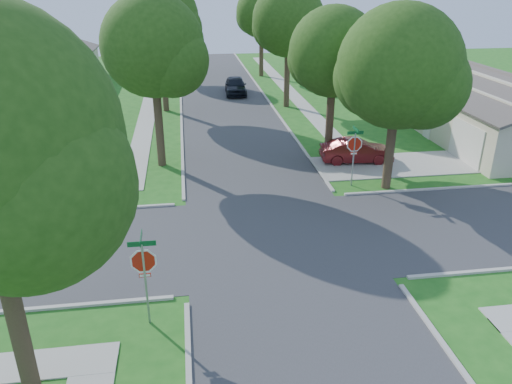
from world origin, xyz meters
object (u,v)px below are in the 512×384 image
object	(u,v)px
tree_e_near	(335,56)
tree_w_near	(154,51)
car_curb_west	(183,61)
tree_ne_corner	(400,73)
car_curb_east	(236,85)
tree_w_mid	(161,22)
car_driveway	(356,151)
stop_sign_ne	(354,147)
house_nw_far	(44,69)
tree_e_mid	(289,24)
stop_sign_sw	(144,265)
house_ne_far	(386,67)
house_ne_near	(494,115)
tree_w_far	(165,21)
tree_e_far	(262,15)

from	to	relation	value
tree_e_near	tree_w_near	xyz separation A→B (m)	(-9.40, 0.00, 0.47)
tree_e_near	car_curb_west	world-z (taller)	tree_e_near
tree_ne_corner	car_curb_east	world-z (taller)	tree_ne_corner
tree_w_mid	car_driveway	bearing A→B (deg)	-50.91
tree_w_mid	car_curb_west	xyz separation A→B (m)	(1.44, 19.82, -5.83)
stop_sign_ne	house_nw_far	size ratio (longest dim) A/B	0.22
tree_w_mid	car_curb_west	world-z (taller)	tree_w_mid
car_driveway	tree_w_near	bearing A→B (deg)	88.92
car_driveway	car_curb_east	distance (m)	18.70
tree_e_mid	car_curb_west	size ratio (longest dim) A/B	2.03
tree_e_near	car_curb_west	size ratio (longest dim) A/B	1.83
car_curb_west	stop_sign_ne	bearing A→B (deg)	104.80
stop_sign_sw	tree_w_mid	distance (m)	26.09
tree_e_mid	car_curb_east	world-z (taller)	tree_e_mid
stop_sign_ne	house_ne_far	world-z (taller)	house_ne_far
house_ne_near	car_driveway	world-z (taller)	house_ne_near
house_nw_far	house_ne_near	bearing A→B (deg)	-33.29
tree_e_near	car_driveway	world-z (taller)	tree_e_near
car_curb_east	tree_w_far	bearing A→B (deg)	128.97
stop_sign_sw	car_curb_west	world-z (taller)	stop_sign_sw
tree_e_mid	tree_e_far	xyz separation A→B (m)	(-0.00, 13.00, -0.27)
house_ne_far	tree_e_mid	bearing A→B (deg)	-144.58
car_curb_east	tree_e_mid	bearing A→B (deg)	-51.58
tree_ne_corner	car_curb_east	distance (m)	22.90
tree_w_far	tree_e_near	bearing A→B (deg)	-69.39
tree_e_mid	tree_e_far	distance (m)	13.00
tree_e_mid	tree_w_far	size ratio (longest dim) A/B	1.15
house_ne_far	tree_w_far	bearing A→B (deg)	166.36
house_ne_near	car_curb_west	bearing A→B (deg)	122.75
tree_w_mid	car_curb_east	size ratio (longest dim) A/B	2.18
tree_ne_corner	house_ne_far	bearing A→B (deg)	68.77
stop_sign_ne	tree_e_far	xyz separation A→B (m)	(0.05, 29.31, 3.95)
tree_e_far	house_nw_far	xyz separation A→B (m)	(-20.75, -2.01, -4.46)
stop_sign_sw	house_ne_near	size ratio (longest dim) A/B	0.22
tree_ne_corner	car_curb_west	world-z (taller)	tree_ne_corner
tree_e_far	house_ne_far	bearing A→B (deg)	-24.03
tree_e_near	tree_w_mid	distance (m)	15.26
tree_w_mid	tree_ne_corner	bearing A→B (deg)	-56.78
stop_sign_ne	tree_e_mid	distance (m)	16.84
tree_e_near	house_ne_far	xyz separation A→B (m)	(11.24, 19.99, -4.13)
tree_e_mid	tree_ne_corner	world-z (taller)	tree_e_mid
tree_ne_corner	car_curb_east	xyz separation A→B (m)	(-5.16, 21.78, -4.84)
stop_sign_sw	stop_sign_ne	xyz separation A→B (m)	(9.40, 9.40, 0.00)
house_nw_far	tree_w_near	bearing A→B (deg)	-63.73
tree_e_mid	car_driveway	distance (m)	14.30
tree_w_near	house_nw_far	world-z (taller)	tree_w_near
stop_sign_sw	house_nw_far	distance (m)	38.40
tree_w_near	house_ne_near	distance (m)	21.24
car_curb_west	tree_w_mid	bearing A→B (deg)	88.31
tree_w_far	house_ne_far	distance (m)	21.61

